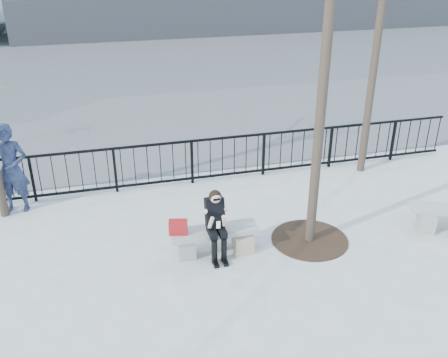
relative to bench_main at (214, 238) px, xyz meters
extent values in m
plane|color=#989893|center=(0.00, 0.00, -0.30)|extent=(120.00, 120.00, 0.00)
cube|color=#474747|center=(0.00, 15.00, -0.30)|extent=(60.00, 23.00, 0.01)
cube|color=black|center=(0.00, 3.00, 0.78)|extent=(14.00, 0.05, 0.05)
cube|color=black|center=(0.00, 3.00, -0.18)|extent=(14.00, 0.05, 0.05)
cube|color=#2D2D30|center=(3.00, 21.96, 0.90)|extent=(18.00, 0.08, 2.40)
cube|color=#2D2D30|center=(20.00, 21.96, 0.90)|extent=(16.00, 0.08, 2.40)
cylinder|color=black|center=(1.90, -0.10, 3.45)|extent=(0.18, 0.18, 7.50)
cylinder|color=black|center=(4.50, 2.60, 3.20)|extent=(0.18, 0.18, 7.00)
cylinder|color=black|center=(1.90, -0.10, -0.29)|extent=(1.50, 1.50, 0.02)
cube|color=gray|center=(-0.55, 0.00, -0.10)|extent=(0.32, 0.38, 0.40)
cube|color=gray|center=(0.55, 0.00, -0.10)|extent=(0.32, 0.38, 0.40)
cube|color=gray|center=(0.00, 0.00, 0.14)|extent=(1.65, 0.46, 0.09)
cube|color=gray|center=(4.30, -0.38, -0.11)|extent=(0.31, 0.36, 0.38)
cube|color=maroon|center=(-0.67, 0.02, 0.33)|extent=(0.36, 0.24, 0.28)
cube|color=beige|center=(0.51, -0.24, -0.12)|extent=(0.38, 0.17, 0.35)
imported|color=black|center=(-3.73, 2.68, 0.68)|extent=(0.79, 0.60, 1.95)
camera|label=1|loc=(-1.88, -7.68, 5.05)|focal=40.00mm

